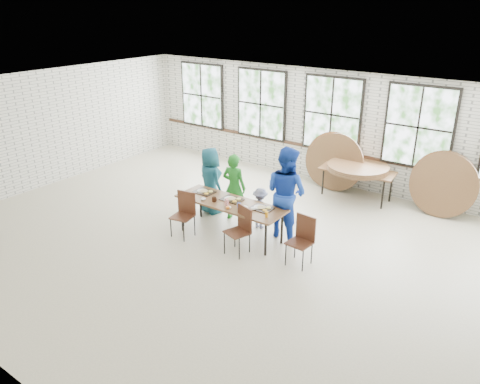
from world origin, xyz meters
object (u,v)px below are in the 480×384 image
at_px(dining_table, 230,205).
at_px(chair_near_left, 185,210).
at_px(chair_near_right, 241,226).
at_px(storage_table, 357,172).

height_order(dining_table, chair_near_left, chair_near_left).
distance_m(chair_near_left, chair_near_right, 1.39).
xyz_separation_m(dining_table, chair_near_right, (0.61, -0.47, -0.13)).
relative_size(dining_table, chair_near_right, 2.53).
height_order(chair_near_right, storage_table, chair_near_right).
relative_size(chair_near_right, storage_table, 0.51).
height_order(dining_table, chair_near_right, chair_near_right).
height_order(chair_near_left, storage_table, chair_near_left).
xyz_separation_m(chair_near_left, storage_table, (2.10, 4.00, 0.13)).
height_order(chair_near_left, chair_near_right, same).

